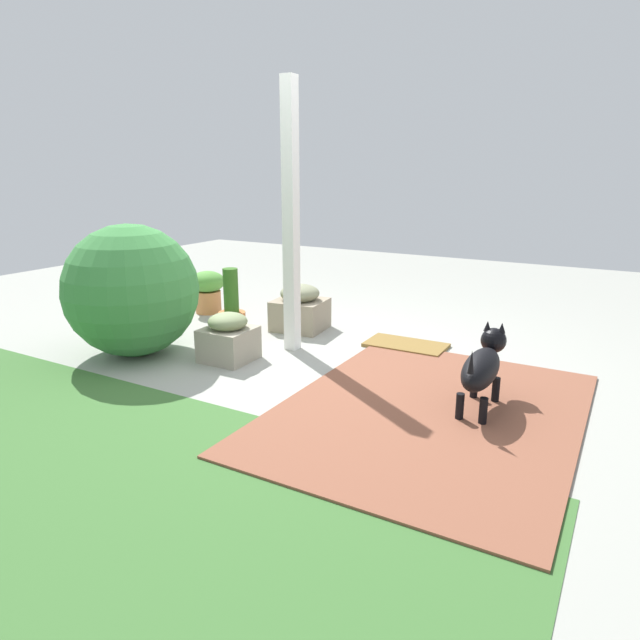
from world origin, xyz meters
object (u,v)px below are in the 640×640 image
Objects in this scene: porch_pillar at (291,220)px; terracotta_pot_broad at (208,289)px; doormat at (406,345)px; terracotta_pot_tall at (232,308)px; stone_planter_mid at (228,338)px; dog at (483,366)px; stone_planter_nearest at (300,309)px; round_shrub at (132,291)px.

porch_pillar reaches higher than terracotta_pot_broad.
terracotta_pot_tall is at bearing 11.73° from doormat.
porch_pillar is at bearing 32.43° from doormat.
terracotta_pot_tall reaches higher than stone_planter_mid.
dog reaches higher than doormat.
stone_planter_nearest reaches higher than doormat.
doormat is at bearing 178.21° from terracotta_pot_broad.
stone_planter_nearest is 0.47× the size of round_shrub.
stone_planter_nearest reaches higher than stone_planter_mid.
porch_pillar reaches higher than dog.
terracotta_pot_broad is (1.18, -1.12, 0.08)m from stone_planter_mid.
stone_planter_mid is 1.56m from doormat.
porch_pillar reaches higher than round_shrub.
dog is at bearing 131.96° from doormat.
stone_planter_mid is 2.04m from dog.
stone_planter_mid is at bearing 136.49° from terracotta_pot_broad.
dog is at bearing 153.27° from stone_planter_nearest.
terracotta_pot_tall is at bearing -13.24° from porch_pillar.
terracotta_pot_broad reaches higher than doormat.
stone_planter_nearest is at bearing -147.48° from terracotta_pot_tall.
terracotta_pot_broad is (1.48, -0.61, -0.85)m from porch_pillar.
porch_pillar is 4.28× the size of stone_planter_nearest.
stone_planter_mid is at bearing 126.69° from terracotta_pot_tall.
stone_planter_mid is (0.03, 1.06, -0.02)m from stone_planter_nearest.
terracotta_pot_broad is at bearing -73.88° from round_shrub.
stone_planter_mid reaches higher than doormat.
doormat is at bearing -145.62° from round_shrub.
stone_planter_nearest is at bearing -0.52° from doormat.
porch_pillar is 5.57× the size of stone_planter_mid.
terracotta_pot_tall is at bearing -14.34° from dog.
terracotta_pot_tall reaches higher than doormat.
round_shrub is (0.78, 0.26, 0.36)m from stone_planter_mid.
porch_pillar is 2.03× the size of round_shrub.
stone_planter_nearest is at bearing 177.05° from terracotta_pot_broad.
dog reaches higher than terracotta_pot_broad.
dog is (-2.56, 0.66, 0.08)m from terracotta_pot_tall.
porch_pillar is at bearing -144.15° from round_shrub.
porch_pillar reaches higher than terracotta_pot_tall.
doormat is at bearing -48.04° from dog.
porch_pillar is at bearing 166.76° from terracotta_pot_tall.
stone_planter_nearest is (0.26, -0.55, -0.91)m from porch_pillar.
porch_pillar is 4.88× the size of terracotta_pot_broad.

